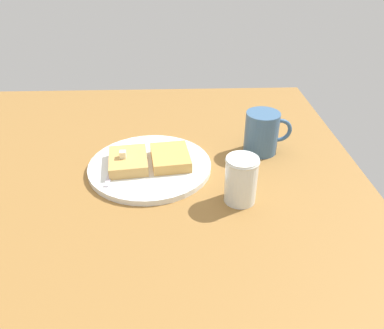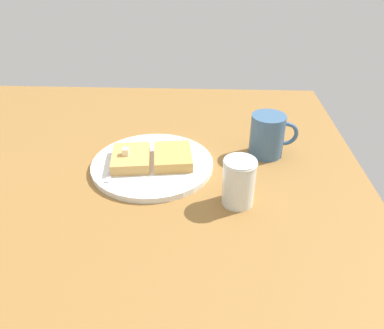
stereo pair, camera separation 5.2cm
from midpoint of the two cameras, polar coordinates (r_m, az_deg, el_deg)
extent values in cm
cube|color=olive|center=(79.33, -9.45, -2.78)|extent=(104.47, 104.47, 2.15)
cylinder|color=silver|center=(81.31, -4.23, -0.01)|extent=(26.31, 26.31, 1.22)
torus|color=navy|center=(81.19, -4.24, 0.11)|extent=(26.31, 26.31, 0.80)
cube|color=tan|center=(80.53, -7.47, 0.90)|extent=(9.13, 11.01, 2.29)
cube|color=gold|center=(80.50, -1.09, 1.19)|extent=(9.13, 11.01, 2.29)
cube|color=beige|center=(79.42, -8.26, 1.93)|extent=(1.37, 1.51, 1.47)
cube|color=silver|center=(79.36, -10.13, -0.69)|extent=(1.28, 10.03, 0.36)
cube|color=silver|center=(84.62, -9.13, 1.65)|extent=(2.30, 2.88, 0.36)
cube|color=silver|center=(87.33, -9.24, 2.67)|extent=(0.44, 3.21, 0.36)
cube|color=silver|center=(87.20, -8.89, 2.66)|extent=(0.44, 3.21, 0.36)
cube|color=silver|center=(87.08, -8.53, 2.65)|extent=(0.44, 3.21, 0.36)
cube|color=silver|center=(86.96, -8.18, 2.64)|extent=(0.44, 3.21, 0.36)
cylinder|color=#351A06|center=(70.29, 9.15, -3.80)|extent=(5.54, 5.54, 5.99)
cylinder|color=silver|center=(69.36, 9.27, -2.72)|extent=(6.02, 6.02, 9.23)
torus|color=silver|center=(67.09, 9.57, 0.20)|extent=(6.28, 6.28, 0.50)
cylinder|color=#3B5F85|center=(85.93, 13.06, 4.31)|extent=(7.60, 7.60, 9.65)
torus|color=#3B5F85|center=(86.56, 15.72, 4.49)|extent=(5.72, 0.90, 5.72)
camera|label=1|loc=(0.03, -88.00, 1.26)|focal=35.00mm
camera|label=2|loc=(0.03, 92.00, -1.26)|focal=35.00mm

